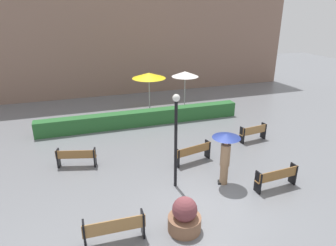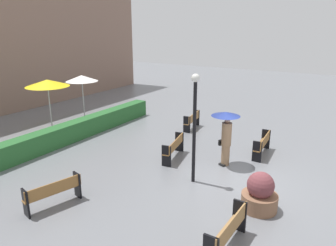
# 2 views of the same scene
# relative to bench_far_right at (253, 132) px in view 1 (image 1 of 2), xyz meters

# --- Properties ---
(ground_plane) EXTENTS (60.00, 60.00, 0.00)m
(ground_plane) POSITION_rel_bench_far_right_xyz_m (-4.56, -4.31, -0.51)
(ground_plane) COLOR slate
(bench_far_right) EXTENTS (1.58, 0.54, 0.87)m
(bench_far_right) POSITION_rel_bench_far_right_xyz_m (0.00, 0.00, 0.00)
(bench_far_right) COLOR #9E7242
(bench_far_right) RESTS_ON ground
(bench_near_left) EXTENTS (1.88, 0.42, 0.90)m
(bench_near_left) POSITION_rel_bench_far_right_xyz_m (-8.14, -5.15, 0.02)
(bench_near_left) COLOR #9E7242
(bench_near_left) RESTS_ON ground
(bench_far_left) EXTENTS (1.75, 0.80, 0.84)m
(bench_far_left) POSITION_rel_bench_far_right_xyz_m (-9.03, 0.05, -0.00)
(bench_far_left) COLOR olive
(bench_far_left) RESTS_ON ground
(bench_near_right) EXTENTS (1.84, 0.48, 0.87)m
(bench_near_right) POSITION_rel_bench_far_right_xyz_m (-1.66, -4.19, 0.01)
(bench_near_right) COLOR olive
(bench_near_right) RESTS_ON ground
(bench_mid_center) EXTENTS (1.84, 0.74, 0.86)m
(bench_mid_center) POSITION_rel_bench_far_right_xyz_m (-3.94, -1.18, 0.01)
(bench_mid_center) COLOR olive
(bench_mid_center) RESTS_ON ground
(pedestrian_with_umbrella) EXTENTS (1.11, 1.11, 2.14)m
(pedestrian_with_umbrella) POSITION_rel_bench_far_right_xyz_m (-3.43, -3.18, 0.95)
(pedestrian_with_umbrella) COLOR #8C6B4C
(pedestrian_with_umbrella) RESTS_ON ground
(planter_pot) EXTENTS (1.07, 1.07, 1.19)m
(planter_pot) POSITION_rel_bench_far_right_xyz_m (-5.94, -5.29, 0.00)
(planter_pot) COLOR brown
(planter_pot) RESTS_ON ground
(lamp_post) EXTENTS (0.28, 0.28, 3.80)m
(lamp_post) POSITION_rel_bench_far_right_xyz_m (-5.36, -2.79, 1.84)
(lamp_post) COLOR black
(lamp_post) RESTS_ON ground
(patio_umbrella_yellow) EXTENTS (2.19, 2.19, 2.67)m
(patio_umbrella_yellow) POSITION_rel_bench_far_right_xyz_m (-4.02, 6.23, 1.99)
(patio_umbrella_yellow) COLOR silver
(patio_umbrella_yellow) RESTS_ON ground
(patio_umbrella_white) EXTENTS (1.85, 1.85, 2.54)m
(patio_umbrella_white) POSITION_rel_bench_far_right_xyz_m (-1.38, 6.54, 1.85)
(patio_umbrella_white) COLOR silver
(patio_umbrella_white) RESTS_ON ground
(hedge_strip) EXTENTS (12.13, 0.70, 0.88)m
(hedge_strip) POSITION_rel_bench_far_right_xyz_m (-5.04, 4.09, -0.06)
(hedge_strip) COLOR #28602D
(hedge_strip) RESTS_ON ground
(building_facade) EXTENTS (28.00, 1.20, 10.33)m
(building_facade) POSITION_rel_bench_far_right_xyz_m (-4.56, 11.69, 4.66)
(building_facade) COLOR #846656
(building_facade) RESTS_ON ground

